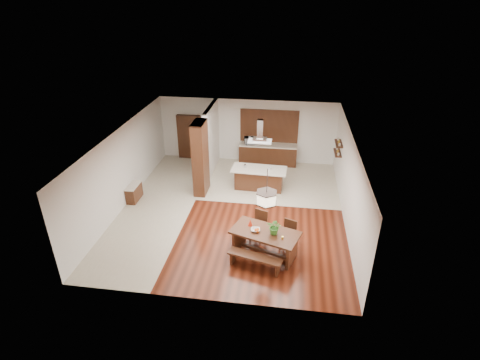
# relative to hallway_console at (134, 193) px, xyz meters

# --- Properties ---
(room_shell) EXTENTS (9.00, 9.04, 2.92)m
(room_shell) POSITION_rel_hallway_console_xyz_m (3.81, -0.20, 1.75)
(room_shell) COLOR #3E160B
(room_shell) RESTS_ON ground
(tile_hallway) EXTENTS (2.50, 9.00, 0.01)m
(tile_hallway) POSITION_rel_hallway_console_xyz_m (1.06, -0.20, -0.31)
(tile_hallway) COLOR beige
(tile_hallway) RESTS_ON ground
(tile_kitchen) EXTENTS (5.50, 4.00, 0.01)m
(tile_kitchen) POSITION_rel_hallway_console_xyz_m (5.06, 2.30, -0.31)
(tile_kitchen) COLOR beige
(tile_kitchen) RESTS_ON ground
(soffit_band) EXTENTS (8.00, 9.00, 0.02)m
(soffit_band) POSITION_rel_hallway_console_xyz_m (3.81, -0.20, 2.57)
(soffit_band) COLOR #3E1D0F
(soffit_band) RESTS_ON room_shell
(partition_pier) EXTENTS (0.45, 1.00, 2.90)m
(partition_pier) POSITION_rel_hallway_console_xyz_m (2.41, 1.00, 1.14)
(partition_pier) COLOR black
(partition_pier) RESTS_ON ground
(partition_stub) EXTENTS (0.18, 2.40, 2.90)m
(partition_stub) POSITION_rel_hallway_console_xyz_m (2.41, 3.10, 1.14)
(partition_stub) COLOR silver
(partition_stub) RESTS_ON ground
(hallway_console) EXTENTS (0.37, 0.88, 0.63)m
(hallway_console) POSITION_rel_hallway_console_xyz_m (0.00, 0.00, 0.00)
(hallway_console) COLOR black
(hallway_console) RESTS_ON ground
(hallway_doorway) EXTENTS (1.10, 0.20, 2.10)m
(hallway_doorway) POSITION_rel_hallway_console_xyz_m (1.11, 4.20, 0.74)
(hallway_doorway) COLOR black
(hallway_doorway) RESTS_ON ground
(rear_counter) EXTENTS (2.60, 0.62, 0.95)m
(rear_counter) POSITION_rel_hallway_console_xyz_m (4.81, 4.00, 0.16)
(rear_counter) COLOR black
(rear_counter) RESTS_ON ground
(kitchen_window) EXTENTS (2.60, 0.08, 1.50)m
(kitchen_window) POSITION_rel_hallway_console_xyz_m (4.81, 4.26, 1.44)
(kitchen_window) COLOR #945D2C
(kitchen_window) RESTS_ON room_shell
(shelf_lower) EXTENTS (0.26, 0.90, 0.04)m
(shelf_lower) POSITION_rel_hallway_console_xyz_m (7.68, 2.40, 1.08)
(shelf_lower) COLOR black
(shelf_lower) RESTS_ON room_shell
(shelf_upper) EXTENTS (0.26, 0.90, 0.04)m
(shelf_upper) POSITION_rel_hallway_console_xyz_m (7.68, 2.40, 1.49)
(shelf_upper) COLOR black
(shelf_upper) RESTS_ON room_shell
(dining_table) EXTENTS (2.21, 1.58, 0.83)m
(dining_table) POSITION_rel_hallway_console_xyz_m (5.20, -2.61, 0.29)
(dining_table) COLOR black
(dining_table) RESTS_ON ground
(dining_bench) EXTENTS (1.63, 0.74, 0.45)m
(dining_bench) POSITION_rel_hallway_console_xyz_m (4.97, -3.29, -0.09)
(dining_bench) COLOR black
(dining_bench) RESTS_ON ground
(dining_chair_left) EXTENTS (0.58, 0.58, 1.01)m
(dining_chair_left) POSITION_rel_hallway_console_xyz_m (4.93, -1.87, 0.19)
(dining_chair_left) COLOR black
(dining_chair_left) RESTS_ON ground
(dining_chair_right) EXTENTS (0.54, 0.54, 0.94)m
(dining_chair_right) POSITION_rel_hallway_console_xyz_m (5.87, -2.19, 0.16)
(dining_chair_right) COLOR black
(dining_chair_right) RESTS_ON ground
(pendant_lantern) EXTENTS (0.64, 0.64, 1.31)m
(pendant_lantern) POSITION_rel_hallway_console_xyz_m (5.20, -2.61, 1.93)
(pendant_lantern) COLOR #FFEDC3
(pendant_lantern) RESTS_ON room_shell
(foliage_plant) EXTENTS (0.52, 0.48, 0.48)m
(foliage_plant) POSITION_rel_hallway_console_xyz_m (5.48, -2.66, 0.75)
(foliage_plant) COLOR #3B7D29
(foliage_plant) RESTS_ON dining_table
(fruit_bowl) EXTENTS (0.29, 0.29, 0.07)m
(fruit_bowl) POSITION_rel_hallway_console_xyz_m (4.91, -2.60, 0.55)
(fruit_bowl) COLOR beige
(fruit_bowl) RESTS_ON dining_table
(napkin_cone) EXTENTS (0.16, 0.16, 0.21)m
(napkin_cone) POSITION_rel_hallway_console_xyz_m (4.72, -2.34, 0.62)
(napkin_cone) COLOR red
(napkin_cone) RESTS_ON dining_table
(gold_ornament) EXTENTS (0.07, 0.07, 0.09)m
(gold_ornament) POSITION_rel_hallway_console_xyz_m (5.72, -2.90, 0.56)
(gold_ornament) COLOR gold
(gold_ornament) RESTS_ON dining_table
(kitchen_island) EXTENTS (2.20, 1.04, 0.89)m
(kitchen_island) POSITION_rel_hallway_console_xyz_m (4.63, 1.58, 0.14)
(kitchen_island) COLOR black
(kitchen_island) RESTS_ON ground
(range_hood) EXTENTS (0.90, 0.55, 0.87)m
(range_hood) POSITION_rel_hallway_console_xyz_m (4.63, 1.59, 2.15)
(range_hood) COLOR silver
(range_hood) RESTS_ON room_shell
(island_cup) EXTENTS (0.12, 0.12, 0.09)m
(island_cup) POSITION_rel_hallway_console_xyz_m (5.02, 1.52, 0.62)
(island_cup) COLOR silver
(island_cup) RESTS_ON kitchen_island
(microwave) EXTENTS (0.66, 0.54, 0.31)m
(microwave) POSITION_rel_hallway_console_xyz_m (4.02, 4.01, 0.79)
(microwave) COLOR #B7B9BE
(microwave) RESTS_ON rear_counter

